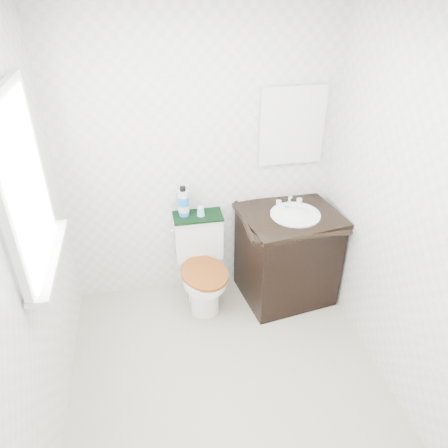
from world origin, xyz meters
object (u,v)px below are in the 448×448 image
object	(u,v)px
vanity	(287,253)
trash_bin	(254,269)
mouthwash_bottle	(183,202)
cup	(201,211)
toilet	(201,267)

from	to	relation	value
vanity	trash_bin	size ratio (longest dim) A/B	3.08
trash_bin	mouthwash_bottle	distance (m)	0.96
vanity	trash_bin	xyz separation A→B (m)	(-0.23, 0.20, -0.28)
trash_bin	cup	world-z (taller)	cup
cup	toilet	bearing A→B (deg)	-102.36
vanity	trash_bin	distance (m)	0.41
vanity	toilet	bearing A→B (deg)	174.76
toilet	mouthwash_bottle	xyz separation A→B (m)	(-0.11, 0.15, 0.56)
vanity	cup	size ratio (longest dim) A/B	11.52
mouthwash_bottle	cup	xyz separation A→B (m)	(0.13, -0.04, -0.08)
toilet	mouthwash_bottle	world-z (taller)	mouthwash_bottle
toilet	vanity	distance (m)	0.74
toilet	cup	distance (m)	0.49
toilet	vanity	xyz separation A→B (m)	(0.73, -0.07, 0.10)
vanity	mouthwash_bottle	xyz separation A→B (m)	(-0.83, 0.22, 0.46)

